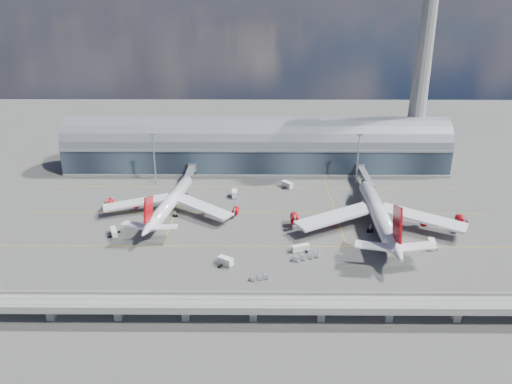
{
  "coord_description": "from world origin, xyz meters",
  "views": [
    {
      "loc": [
        1.66,
        -176.83,
        92.14
      ],
      "look_at": [
        0.39,
        10.0,
        14.0
      ],
      "focal_mm": 35.0,
      "sensor_mm": 36.0,
      "label": 1
    }
  ],
  "objects_px": {
    "cargo_train_1": "(307,257)",
    "airliner_right": "(379,216)",
    "control_tower": "(422,70)",
    "service_truck_2": "(300,248)",
    "cargo_train_0": "(260,278)",
    "floodlight_mast_right": "(358,158)",
    "service_truck_4": "(235,194)",
    "airliner_left": "(169,203)",
    "service_truck_1": "(225,261)",
    "service_truck_5": "(287,185)",
    "service_truck_0": "(114,232)",
    "service_truck_3": "(432,244)",
    "floodlight_mast_left": "(154,157)"
  },
  "relations": [
    {
      "from": "floodlight_mast_right",
      "to": "service_truck_1",
      "type": "relative_size",
      "value": 4.37
    },
    {
      "from": "service_truck_2",
      "to": "service_truck_4",
      "type": "height_order",
      "value": "service_truck_4"
    },
    {
      "from": "service_truck_3",
      "to": "airliner_left",
      "type": "bearing_deg",
      "value": 173.94
    },
    {
      "from": "control_tower",
      "to": "airliner_right",
      "type": "relative_size",
      "value": 1.39
    },
    {
      "from": "service_truck_0",
      "to": "service_truck_2",
      "type": "distance_m",
      "value": 74.01
    },
    {
      "from": "service_truck_4",
      "to": "service_truck_2",
      "type": "bearing_deg",
      "value": -65.38
    },
    {
      "from": "floodlight_mast_left",
      "to": "service_truck_0",
      "type": "xyz_separation_m",
      "value": [
        -5.86,
        -56.38,
        -12.26
      ]
    },
    {
      "from": "cargo_train_0",
      "to": "service_truck_0",
      "type": "bearing_deg",
      "value": 75.51
    },
    {
      "from": "service_truck_1",
      "to": "cargo_train_0",
      "type": "bearing_deg",
      "value": -93.87
    },
    {
      "from": "airliner_left",
      "to": "cargo_train_1",
      "type": "relative_size",
      "value": 5.88
    },
    {
      "from": "service_truck_2",
      "to": "airliner_right",
      "type": "bearing_deg",
      "value": -80.74
    },
    {
      "from": "service_truck_2",
      "to": "cargo_train_1",
      "type": "bearing_deg",
      "value": 178.02
    },
    {
      "from": "service_truck_2",
      "to": "floodlight_mast_left",
      "type": "bearing_deg",
      "value": 24.93
    },
    {
      "from": "service_truck_3",
      "to": "service_truck_4",
      "type": "height_order",
      "value": "service_truck_4"
    },
    {
      "from": "airliner_left",
      "to": "cargo_train_0",
      "type": "height_order",
      "value": "airliner_left"
    },
    {
      "from": "airliner_left",
      "to": "service_truck_1",
      "type": "bearing_deg",
      "value": -48.44
    },
    {
      "from": "service_truck_1",
      "to": "service_truck_2",
      "type": "relative_size",
      "value": 0.83
    },
    {
      "from": "cargo_train_1",
      "to": "airliner_right",
      "type": "bearing_deg",
      "value": -30.9
    },
    {
      "from": "control_tower",
      "to": "service_truck_3",
      "type": "relative_size",
      "value": 16.52
    },
    {
      "from": "airliner_left",
      "to": "service_truck_4",
      "type": "height_order",
      "value": "airliner_left"
    },
    {
      "from": "cargo_train_0",
      "to": "control_tower",
      "type": "bearing_deg",
      "value": -21.23
    },
    {
      "from": "service_truck_3",
      "to": "service_truck_4",
      "type": "bearing_deg",
      "value": 157.05
    },
    {
      "from": "control_tower",
      "to": "service_truck_4",
      "type": "bearing_deg",
      "value": -154.36
    },
    {
      "from": "service_truck_1",
      "to": "service_truck_5",
      "type": "xyz_separation_m",
      "value": [
        25.55,
        73.2,
        -0.06
      ]
    },
    {
      "from": "control_tower",
      "to": "floodlight_mast_left",
      "type": "relative_size",
      "value": 4.01
    },
    {
      "from": "airliner_left",
      "to": "airliner_right",
      "type": "height_order",
      "value": "airliner_right"
    },
    {
      "from": "floodlight_mast_right",
      "to": "service_truck_5",
      "type": "xyz_separation_m",
      "value": [
        -34.64,
        -5.74,
        -12.12
      ]
    },
    {
      "from": "floodlight_mast_left",
      "to": "airliner_right",
      "type": "xyz_separation_m",
      "value": [
        99.81,
        -50.7,
        -7.52
      ]
    },
    {
      "from": "service_truck_3",
      "to": "service_truck_5",
      "type": "distance_m",
      "value": 78.94
    },
    {
      "from": "floodlight_mast_right",
      "to": "service_truck_5",
      "type": "distance_m",
      "value": 37.14
    },
    {
      "from": "floodlight_mast_left",
      "to": "service_truck_0",
      "type": "relative_size",
      "value": 3.82
    },
    {
      "from": "control_tower",
      "to": "floodlight_mast_left",
      "type": "height_order",
      "value": "control_tower"
    },
    {
      "from": "floodlight_mast_left",
      "to": "service_truck_2",
      "type": "relative_size",
      "value": 3.61
    },
    {
      "from": "service_truck_2",
      "to": "cargo_train_0",
      "type": "height_order",
      "value": "service_truck_2"
    },
    {
      "from": "service_truck_4",
      "to": "cargo_train_1",
      "type": "bearing_deg",
      "value": -66.35
    },
    {
      "from": "floodlight_mast_right",
      "to": "service_truck_4",
      "type": "distance_m",
      "value": 63.47
    },
    {
      "from": "floodlight_mast_left",
      "to": "service_truck_1",
      "type": "distance_m",
      "value": 89.22
    },
    {
      "from": "airliner_right",
      "to": "service_truck_5",
      "type": "bearing_deg",
      "value": 128.73
    },
    {
      "from": "control_tower",
      "to": "service_truck_5",
      "type": "relative_size",
      "value": 16.61
    },
    {
      "from": "airliner_left",
      "to": "service_truck_0",
      "type": "distance_m",
      "value": 27.22
    },
    {
      "from": "airliner_left",
      "to": "service_truck_0",
      "type": "height_order",
      "value": "airliner_left"
    },
    {
      "from": "service_truck_0",
      "to": "service_truck_3",
      "type": "distance_m",
      "value": 123.1
    },
    {
      "from": "service_truck_0",
      "to": "service_truck_1",
      "type": "xyz_separation_m",
      "value": [
        45.67,
        -22.55,
        0.21
      ]
    },
    {
      "from": "control_tower",
      "to": "floodlight_mast_left",
      "type": "xyz_separation_m",
      "value": [
        -135.0,
        -28.0,
        -38.0
      ]
    },
    {
      "from": "airliner_left",
      "to": "service_truck_2",
      "type": "distance_m",
      "value": 62.35
    },
    {
      "from": "service_truck_0",
      "to": "service_truck_1",
      "type": "distance_m",
      "value": 50.94
    },
    {
      "from": "airliner_right",
      "to": "service_truck_0",
      "type": "bearing_deg",
      "value": -175.65
    },
    {
      "from": "control_tower",
      "to": "service_truck_2",
      "type": "xyz_separation_m",
      "value": [
        -67.88,
        -96.6,
        -50.34
      ]
    },
    {
      "from": "airliner_left",
      "to": "cargo_train_0",
      "type": "bearing_deg",
      "value": -43.68
    },
    {
      "from": "service_truck_4",
      "to": "cargo_train_0",
      "type": "distance_m",
      "value": 71.67
    }
  ]
}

